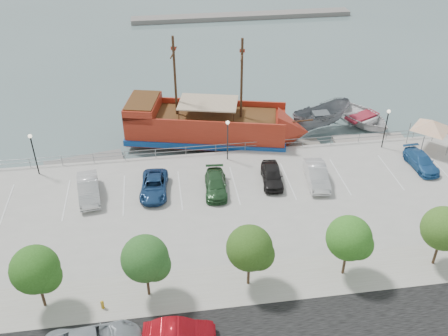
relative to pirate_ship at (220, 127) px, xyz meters
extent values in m
plane|color=#516666|center=(0.12, -11.21, -2.05)|extent=(160.00, 160.00, 0.00)
cube|color=gray|center=(0.12, -21.21, -1.03)|extent=(100.00, 4.00, 0.05)
cylinder|color=gray|center=(0.12, -3.41, -0.10)|extent=(50.00, 0.06, 0.06)
cylinder|color=gray|center=(0.12, -3.41, -0.50)|extent=(50.00, 0.06, 0.06)
cube|color=slate|center=(10.12, 43.79, -1.65)|extent=(40.00, 3.00, 0.80)
cube|color=#9F2816|center=(-1.36, 0.33, -0.10)|extent=(17.20, 8.88, 2.67)
cube|color=navy|center=(-1.36, 0.33, -0.97)|extent=(17.57, 9.25, 0.62)
cone|color=#9F2816|center=(7.43, -1.81, -0.10)|extent=(4.36, 5.57, 4.93)
cube|color=#9F2816|center=(-7.85, 1.91, 1.96)|extent=(4.21, 5.72, 1.44)
cube|color=#512F13|center=(-7.85, 1.91, 2.73)|extent=(3.91, 5.28, 0.12)
cube|color=#512F13|center=(-0.86, 0.21, 1.29)|extent=(14.05, 7.55, 0.15)
cube|color=#9F2816|center=(-0.78, 2.73, 1.60)|extent=(16.03, 4.09, 0.72)
cube|color=#9F2816|center=(-1.94, -2.07, 1.60)|extent=(16.03, 4.09, 0.72)
cylinder|color=#382111|center=(2.14, -0.52, 5.46)|extent=(0.30, 0.30, 8.43)
cylinder|color=#382111|center=(-4.36, 1.06, 5.46)|extent=(0.30, 0.30, 8.43)
cylinder|color=#382111|center=(2.14, -0.52, 8.03)|extent=(0.87, 3.03, 0.14)
cylinder|color=#382111|center=(-4.36, 1.06, 8.03)|extent=(0.87, 3.03, 0.14)
cube|color=tan|center=(-1.16, 0.28, 2.78)|extent=(6.72, 5.20, 0.12)
cylinder|color=#382111|center=(8.13, -1.98, 1.14)|extent=(2.53, 0.76, 0.61)
imported|color=slate|center=(11.44, 1.29, -0.60)|extent=(7.99, 5.15, 2.90)
imported|color=silver|center=(16.59, 1.94, -1.27)|extent=(8.07, 9.10, 1.56)
cube|color=slate|center=(-14.10, -2.01, -1.83)|extent=(8.00, 3.61, 0.44)
cube|color=gray|center=(7.31, -2.01, -1.87)|extent=(6.56, 2.46, 0.37)
cube|color=gray|center=(16.02, -2.01, -1.83)|extent=(7.82, 2.65, 0.44)
cylinder|color=slate|center=(19.00, -4.28, 0.15)|extent=(0.08, 0.08, 2.39)
cylinder|color=slate|center=(21.83, -4.26, 0.15)|extent=(0.08, 0.08, 2.39)
cylinder|color=slate|center=(19.02, -7.11, 0.15)|extent=(0.08, 0.08, 2.39)
pyramid|color=white|center=(20.43, -5.69, 2.27)|extent=(4.61, 4.61, 0.98)
imported|color=#A50C14|center=(-6.04, -25.43, -0.30)|extent=(4.67, 1.94, 1.50)
cylinder|color=#C08E19|center=(-10.98, -22.01, -0.77)|extent=(0.22, 0.22, 0.55)
sphere|color=#C08E19|center=(-10.98, -22.01, -0.48)|extent=(0.24, 0.24, 0.24)
cylinder|color=black|center=(-17.88, -4.71, 0.95)|extent=(0.12, 0.12, 4.00)
sphere|color=#FFF2CC|center=(-17.88, -4.71, 3.05)|extent=(0.36, 0.36, 0.36)
cylinder|color=black|center=(0.12, -4.71, 0.95)|extent=(0.12, 0.12, 4.00)
sphere|color=#FFF2CC|center=(0.12, -4.71, 3.05)|extent=(0.36, 0.36, 0.36)
cylinder|color=black|center=(16.12, -4.71, 0.95)|extent=(0.12, 0.12, 4.00)
sphere|color=#FFF2CC|center=(16.12, -4.71, 3.05)|extent=(0.36, 0.36, 0.36)
cylinder|color=#473321|center=(-14.88, -21.21, 0.05)|extent=(0.20, 0.20, 2.20)
sphere|color=#255417|center=(-14.88, -21.21, 2.35)|extent=(3.20, 3.20, 3.20)
sphere|color=#255417|center=(-14.28, -21.51, 1.95)|extent=(2.20, 2.20, 2.20)
cylinder|color=#473321|center=(-7.88, -21.21, 0.05)|extent=(0.20, 0.20, 2.20)
sphere|color=#24501D|center=(-7.88, -21.21, 2.35)|extent=(3.20, 3.20, 3.20)
sphere|color=#24501D|center=(-7.28, -21.51, 1.95)|extent=(2.20, 2.20, 2.20)
cylinder|color=#473321|center=(-0.88, -21.21, 0.05)|extent=(0.20, 0.20, 2.20)
sphere|color=#2B4E17|center=(-0.88, -21.21, 2.35)|extent=(3.20, 3.20, 3.20)
sphere|color=#2B4E17|center=(-0.28, -21.51, 1.95)|extent=(2.20, 2.20, 2.20)
cylinder|color=#473321|center=(6.12, -21.21, 0.05)|extent=(0.20, 0.20, 2.20)
sphere|color=#2D661C|center=(6.12, -21.21, 2.35)|extent=(3.20, 3.20, 3.20)
sphere|color=#2D661C|center=(6.72, -21.51, 1.95)|extent=(2.20, 2.20, 2.20)
cylinder|color=#473321|center=(13.12, -21.21, 0.05)|extent=(0.20, 0.20, 2.20)
sphere|color=#345A1C|center=(13.12, -21.21, 2.35)|extent=(3.20, 3.20, 3.20)
imported|color=silver|center=(-12.85, -9.08, -0.22)|extent=(2.41, 5.24, 1.66)
imported|color=navy|center=(-7.16, -9.22, -0.35)|extent=(2.77, 5.19, 1.39)
imported|color=#264F2A|center=(-1.71, -9.78, -0.36)|extent=(2.31, 4.87, 1.37)
imported|color=black|center=(3.55, -9.17, -0.29)|extent=(2.24, 4.62, 1.52)
imported|color=silver|center=(7.60, -9.82, -0.24)|extent=(2.23, 5.08, 1.62)
imported|color=#245B98|center=(18.26, -8.80, -0.38)|extent=(2.17, 4.74, 1.34)
camera|label=1|loc=(-6.17, -45.74, 25.43)|focal=40.00mm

